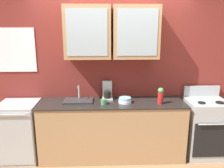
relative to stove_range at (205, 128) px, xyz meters
name	(u,v)px	position (x,y,z in m)	size (l,w,h in m)	color
ground_plane	(112,155)	(-1.50, 0.00, -0.46)	(10.00, 10.00, 0.00)	#936B47
back_wall_unit	(111,64)	(-1.51, 0.31, 0.99)	(4.62, 0.44, 2.61)	maroon
counter	(112,129)	(-1.50, 0.00, -0.01)	(2.25, 0.62, 0.91)	#A87F56
stove_range	(205,128)	(0.00, 0.00, 0.00)	(0.62, 0.60, 1.09)	#ADAFB5
sink_faucet	(78,100)	(-2.02, 0.05, 0.47)	(0.45, 0.29, 0.24)	#2D2D30
bowl_stack	(125,100)	(-1.30, -0.03, 0.49)	(0.20, 0.20, 0.08)	white
vase	(161,96)	(-0.78, -0.10, 0.58)	(0.08, 0.08, 0.25)	#B21E1E
cup_near_sink	(104,102)	(-1.63, -0.09, 0.49)	(0.12, 0.09, 0.08)	#4C7F59
dishwasher	(20,131)	(-2.94, 0.00, -0.01)	(0.57, 0.60, 0.91)	#ADAFB5
coffee_maker	(107,92)	(-1.57, 0.18, 0.56)	(0.17, 0.20, 0.29)	#B7B7BC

